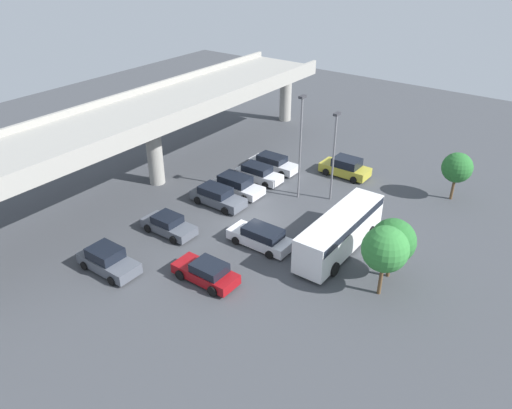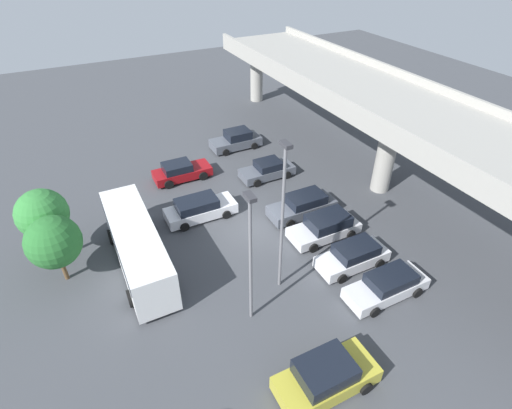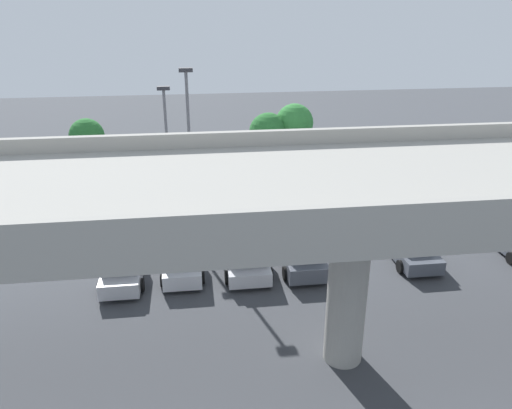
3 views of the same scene
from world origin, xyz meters
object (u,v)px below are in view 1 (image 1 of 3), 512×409
parked_car_0 (108,260)px  parked_car_5 (237,185)px  parked_car_8 (345,167)px  lamp_post_mid_lot (301,141)px  parked_car_1 (206,272)px  tree_front_right (457,168)px  parked_car_2 (169,225)px  parked_car_6 (258,173)px  parked_car_7 (273,163)px  parked_car_3 (261,237)px  shuttle_bus (340,230)px  lamp_post_near_aisle (334,150)px  tree_front_left (385,249)px  parked_car_4 (217,196)px  tree_front_centre (393,241)px

parked_car_0 → parked_car_5: parked_car_0 is taller
parked_car_8 → lamp_post_mid_lot: 7.71m
parked_car_1 → tree_front_right: size_ratio=1.07×
parked_car_1 → parked_car_2: bearing=-24.2°
parked_car_1 → parked_car_2: parked_car_1 is taller
parked_car_6 → parked_car_7: bearing=94.2°
parked_car_3 → lamp_post_mid_lot: lamp_post_mid_lot is taller
shuttle_bus → lamp_post_mid_lot: 9.06m
parked_car_8 → lamp_post_near_aisle: size_ratio=0.60×
lamp_post_mid_lot → shuttle_bus: bearing=-127.6°
parked_car_5 → shuttle_bus: (-2.68, -11.39, 0.95)m
parked_car_1 → parked_car_8: bearing=-89.6°
parked_car_5 → tree_front_left: 16.88m
parked_car_7 → lamp_post_near_aisle: bearing=-15.4°
shuttle_bus → parked_car_7: bearing=-126.2°
lamp_post_near_aisle → tree_front_left: (-9.24, -8.57, -1.14)m
tree_front_left → parked_car_7: bearing=54.6°
parked_car_7 → lamp_post_mid_lot: 7.37m
parked_car_1 → tree_front_right: bearing=-114.1°
tree_front_right → parked_car_8: bearing=97.1°
parked_car_4 → tree_front_left: 16.17m
parked_car_0 → parked_car_1: 6.83m
parked_car_1 → tree_front_left: (5.46, -9.61, 2.67)m
lamp_post_mid_lot → tree_front_centre: 12.46m
parked_car_3 → parked_car_7: size_ratio=1.02×
tree_front_left → tree_front_centre: size_ratio=1.14×
parked_car_2 → parked_car_4: size_ratio=0.91×
parked_car_3 → lamp_post_mid_lot: size_ratio=0.55×
parked_car_0 → lamp_post_mid_lot: bearing=73.8°
parked_car_5 → tree_front_left: bearing=-19.3°
parked_car_5 → tree_front_centre: size_ratio=1.10×
parked_car_5 → tree_front_centre: tree_front_centre is taller
parked_car_3 → lamp_post_mid_lot: bearing=-77.2°
parked_car_5 → parked_car_6: (3.01, -0.10, -0.03)m
parked_car_8 → tree_front_right: (1.18, -9.44, 2.12)m
tree_front_left → parked_car_0: bearing=118.2°
parked_car_1 → lamp_post_near_aisle: lamp_post_near_aisle is taller
parked_car_1 → shuttle_bus: (8.30, -5.25, 0.99)m
parked_car_3 → tree_front_left: size_ratio=1.01×
parked_car_5 → lamp_post_mid_lot: bearing=27.0°
parked_car_5 → lamp_post_near_aisle: lamp_post_near_aisle is taller
parked_car_5 → parked_car_6: size_ratio=1.06×
tree_front_centre → lamp_post_mid_lot: bearing=61.1°
parked_car_0 → lamp_post_near_aisle: 19.44m
parked_car_3 → parked_car_1: bearing=85.5°
parked_car_4 → tree_front_left: bearing=-10.4°
parked_car_5 → tree_front_right: size_ratio=1.11×
parked_car_6 → lamp_post_near_aisle: bearing=5.7°
parked_car_0 → parked_car_6: 16.97m
tree_front_centre → parked_car_5: bearing=77.3°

